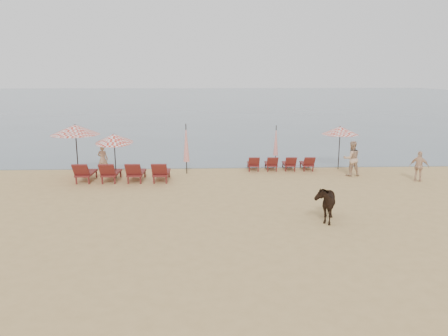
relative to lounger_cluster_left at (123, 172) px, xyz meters
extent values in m
plane|color=tan|center=(4.81, -7.12, -0.48)|extent=(120.00, 120.00, 0.00)
cube|color=#51606B|center=(4.81, 72.88, -0.48)|extent=(160.00, 140.00, 0.06)
cube|color=maroon|center=(-1.83, 0.29, -0.09)|extent=(0.75, 1.57, 0.09)
cube|color=maroon|center=(-1.85, -0.55, 0.22)|extent=(0.73, 0.52, 0.68)
cube|color=maroon|center=(-0.61, 0.26, -0.09)|extent=(0.75, 1.57, 0.09)
cube|color=maroon|center=(-0.62, -0.57, 0.22)|extent=(0.73, 0.52, 0.68)
cube|color=maroon|center=(0.62, 0.24, -0.09)|extent=(0.75, 1.57, 0.09)
cube|color=maroon|center=(0.60, -0.59, 0.22)|extent=(0.73, 0.52, 0.68)
cube|color=maroon|center=(1.84, 0.22, -0.09)|extent=(0.75, 1.57, 0.09)
cube|color=maroon|center=(1.83, -0.61, 0.22)|extent=(0.73, 0.52, 0.68)
cube|color=maroon|center=(6.59, 2.51, -0.17)|extent=(0.61, 1.26, 0.07)
cube|color=maroon|center=(6.57, 1.85, 0.08)|extent=(0.59, 0.43, 0.55)
cube|color=maroon|center=(7.57, 2.49, -0.17)|extent=(0.61, 1.26, 0.07)
cube|color=maroon|center=(7.55, 1.82, 0.08)|extent=(0.59, 0.43, 0.55)
cube|color=maroon|center=(8.55, 2.46, -0.17)|extent=(0.61, 1.26, 0.07)
cube|color=maroon|center=(8.53, 1.79, 0.08)|extent=(0.59, 0.43, 0.55)
cube|color=maroon|center=(9.53, 2.43, -0.17)|extent=(0.61, 1.26, 0.07)
cube|color=maroon|center=(9.51, 1.76, 0.08)|extent=(0.59, 0.43, 0.55)
cylinder|color=black|center=(-2.42, 0.99, 0.76)|extent=(0.06, 0.06, 2.49)
cone|color=red|center=(-2.42, 0.99, 1.95)|extent=(2.38, 2.38, 0.51)
sphere|color=black|center=(-2.42, 0.99, 2.17)|extent=(0.09, 0.09, 0.09)
cylinder|color=black|center=(-0.50, 0.74, 0.55)|extent=(0.05, 0.05, 2.07)
cone|color=red|center=(-0.50, 0.74, 1.54)|extent=(1.83, 1.87, 0.62)
sphere|color=black|center=(-0.50, 0.74, 1.73)|extent=(0.08, 0.08, 0.08)
cylinder|color=black|center=(11.29, 2.41, 0.61)|extent=(0.05, 0.05, 2.19)
cone|color=red|center=(11.29, 2.41, 1.66)|extent=(1.95, 1.95, 0.44)
sphere|color=black|center=(11.29, 2.41, 1.86)|extent=(0.08, 0.08, 0.08)
cylinder|color=black|center=(3.00, 1.70, 0.83)|extent=(0.06, 0.06, 2.63)
cone|color=red|center=(3.00, 1.70, 1.15)|extent=(0.32, 0.32, 1.97)
cylinder|color=black|center=(8.01, 3.71, 0.66)|extent=(0.05, 0.05, 2.29)
cone|color=red|center=(8.01, 3.71, 0.94)|extent=(0.28, 0.28, 1.72)
imported|color=black|center=(8.23, -6.04, 0.19)|extent=(1.12, 1.73, 1.35)
imported|color=tan|center=(-1.41, 2.03, 0.26)|extent=(0.59, 0.44, 1.49)
imported|color=tan|center=(11.46, 0.83, 0.42)|extent=(0.93, 0.76, 1.80)
imported|color=#D7A986|center=(14.36, -0.48, 0.26)|extent=(0.94, 0.76, 1.49)
camera|label=1|loc=(4.05, -20.76, 4.64)|focal=35.00mm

